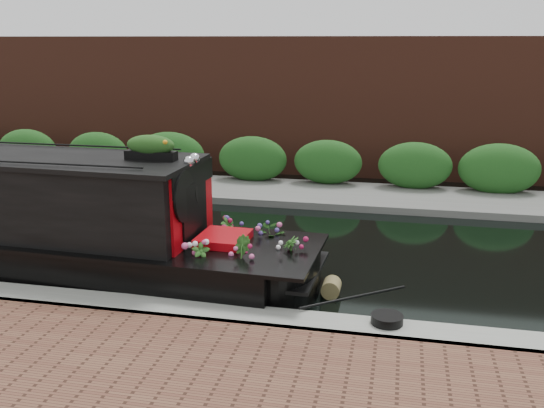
# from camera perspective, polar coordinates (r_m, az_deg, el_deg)

# --- Properties ---
(ground) EXTENTS (80.00, 80.00, 0.00)m
(ground) POSITION_cam_1_polar(r_m,az_deg,el_deg) (12.11, -8.12, -3.77)
(ground) COLOR black
(ground) RESTS_ON ground
(near_bank_coping) EXTENTS (40.00, 0.60, 0.50)m
(near_bank_coping) POSITION_cam_1_polar(r_m,az_deg,el_deg) (9.32, -15.20, -10.17)
(near_bank_coping) COLOR gray
(near_bank_coping) RESTS_ON ground
(far_bank_path) EXTENTS (40.00, 2.40, 0.34)m
(far_bank_path) POSITION_cam_1_polar(r_m,az_deg,el_deg) (15.95, -2.94, 1.02)
(far_bank_path) COLOR #61625D
(far_bank_path) RESTS_ON ground
(far_hedge) EXTENTS (40.00, 1.10, 2.80)m
(far_hedge) POSITION_cam_1_polar(r_m,az_deg,el_deg) (16.79, -2.14, 1.76)
(far_hedge) COLOR #1F511B
(far_hedge) RESTS_ON ground
(far_brick_wall) EXTENTS (40.00, 1.00, 8.00)m
(far_brick_wall) POSITION_cam_1_polar(r_m,az_deg,el_deg) (18.78, -0.56, 3.22)
(far_brick_wall) COLOR #54281C
(far_brick_wall) RESTS_ON ground
(rope_fender) EXTENTS (0.29, 0.35, 0.29)m
(rope_fender) POSITION_cam_1_polar(r_m,az_deg,el_deg) (9.65, 5.60, -7.82)
(rope_fender) COLOR olive
(rope_fender) RESTS_ON ground
(coiled_mooring_rope) EXTENTS (0.43, 0.43, 0.12)m
(coiled_mooring_rope) POSITION_cam_1_polar(r_m,az_deg,el_deg) (8.36, 10.77, -10.60)
(coiled_mooring_rope) COLOR black
(coiled_mooring_rope) RESTS_ON near_bank_coping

